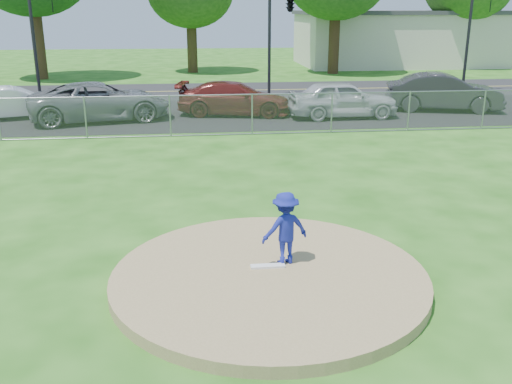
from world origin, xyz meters
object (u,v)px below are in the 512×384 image
(traffic_signal_right, at_px, (473,30))
(pitcher, at_px, (285,228))
(parked_car_gray, at_px, (100,101))
(parked_car_darkred, at_px, (235,98))
(parked_car_pearl, at_px, (343,99))
(commercial_building, at_px, (400,38))
(parked_car_white, at_px, (15,103))
(traffic_cone, at_px, (45,113))
(traffic_signal_center, at_px, (288,6))
(traffic_signal_left, at_px, (38,32))
(parked_car_charcoal, at_px, (444,92))

(traffic_signal_right, bearing_deg, pitcher, -122.74)
(parked_car_gray, distance_m, parked_car_darkred, 5.71)
(traffic_signal_right, relative_size, parked_car_pearl, 1.21)
(commercial_building, height_order, parked_car_white, commercial_building)
(pitcher, bearing_deg, traffic_cone, -78.55)
(commercial_building, bearing_deg, traffic_signal_center, -126.94)
(parked_car_darkred, bearing_deg, parked_car_gray, 107.48)
(parked_car_gray, bearing_deg, parked_car_white, 62.80)
(parked_car_pearl, bearing_deg, parked_car_darkred, 74.82)
(parked_car_white, bearing_deg, traffic_cone, -138.44)
(traffic_signal_center, height_order, parked_car_darkred, traffic_signal_center)
(commercial_building, relative_size, traffic_signal_right, 2.93)
(commercial_building, relative_size, parked_car_gray, 2.86)
(parked_car_white, bearing_deg, parked_car_darkred, -110.06)
(traffic_signal_left, xyz_separation_m, traffic_signal_right, (23.00, 0.00, 0.00))
(traffic_signal_left, xyz_separation_m, parked_car_pearl, (13.98, -6.99, -2.56))
(parked_car_white, relative_size, parked_car_charcoal, 0.80)
(traffic_signal_left, height_order, traffic_signal_right, same)
(traffic_signal_left, xyz_separation_m, parked_car_white, (0.10, -5.62, -2.69))
(parked_car_gray, xyz_separation_m, parked_car_charcoal, (15.23, 0.69, 0.04))
(traffic_signal_right, bearing_deg, parked_car_pearl, -142.22)
(traffic_signal_center, height_order, parked_car_gray, traffic_signal_center)
(traffic_signal_left, height_order, parked_car_pearl, traffic_signal_left)
(traffic_cone, bearing_deg, commercial_building, 43.91)
(commercial_building, relative_size, parked_car_darkred, 3.30)
(traffic_signal_left, bearing_deg, traffic_cone, -76.98)
(parked_car_gray, distance_m, parked_car_charcoal, 15.25)
(traffic_signal_left, height_order, parked_car_gray, traffic_signal_left)
(traffic_signal_center, xyz_separation_m, pitcher, (-3.64, -21.64, -3.76))
(traffic_cone, bearing_deg, traffic_signal_left, 103.02)
(parked_car_charcoal, bearing_deg, pitcher, 162.58)
(traffic_signal_right, height_order, parked_car_charcoal, traffic_signal_right)
(parked_car_darkred, relative_size, parked_car_charcoal, 0.98)
(parked_car_charcoal, bearing_deg, traffic_signal_center, 61.76)
(parked_car_darkred, bearing_deg, commercial_building, -24.33)
(traffic_cone, distance_m, parked_car_white, 1.62)
(traffic_signal_right, height_order, parked_car_white, traffic_signal_right)
(traffic_cone, relative_size, parked_car_darkred, 0.14)
(traffic_signal_right, bearing_deg, parked_car_gray, -161.27)
(parked_car_gray, bearing_deg, parked_car_darkred, -96.65)
(traffic_cone, relative_size, parked_car_charcoal, 0.13)
(traffic_signal_center, distance_m, traffic_signal_right, 10.34)
(parked_car_white, bearing_deg, commercial_building, -67.41)
(parked_car_pearl, bearing_deg, traffic_signal_center, 9.05)
(parked_car_white, bearing_deg, parked_car_charcoal, -109.28)
(traffic_cone, xyz_separation_m, parked_car_darkred, (7.96, 0.56, 0.38))
(traffic_signal_left, relative_size, traffic_signal_center, 1.00)
(parked_car_charcoal, bearing_deg, traffic_signal_right, -19.78)
(parked_car_darkred, bearing_deg, traffic_cone, 104.74)
(parked_car_white, height_order, parked_car_gray, parked_car_gray)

